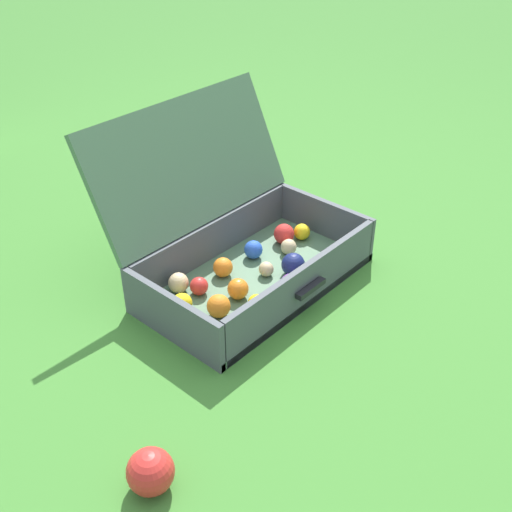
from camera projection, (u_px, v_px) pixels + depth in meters
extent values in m
plane|color=#3D7A2D|center=(246.00, 278.00, 1.88)|extent=(16.00, 16.00, 0.00)
cube|color=#4C7051|center=(256.00, 281.00, 1.85)|extent=(0.67, 0.37, 0.03)
cube|color=#4C5156|center=(171.00, 318.00, 1.61)|extent=(0.02, 0.37, 0.15)
cube|color=#4C5156|center=(324.00, 221.00, 2.02)|extent=(0.02, 0.37, 0.15)
cube|color=#4C5156|center=(304.00, 288.00, 1.72)|extent=(0.64, 0.02, 0.15)
cube|color=#4C5156|center=(213.00, 242.00, 1.91)|extent=(0.64, 0.02, 0.15)
cube|color=#4C7051|center=(189.00, 162.00, 1.83)|extent=(0.67, 0.18, 0.34)
cube|color=black|center=(310.00, 289.00, 1.70)|extent=(0.11, 0.02, 0.02)
sphere|color=#D1B784|center=(178.00, 283.00, 1.77)|extent=(0.06, 0.06, 0.06)
sphere|color=purple|center=(291.00, 284.00, 1.76)|extent=(0.06, 0.06, 0.06)
sphere|color=orange|center=(219.00, 306.00, 1.68)|extent=(0.06, 0.06, 0.06)
sphere|color=yellow|center=(257.00, 303.00, 1.70)|extent=(0.05, 0.05, 0.05)
sphere|color=orange|center=(238.00, 289.00, 1.75)|extent=(0.06, 0.06, 0.06)
sphere|color=navy|center=(293.00, 265.00, 1.84)|extent=(0.07, 0.07, 0.07)
sphere|color=red|center=(284.00, 234.00, 1.98)|extent=(0.07, 0.07, 0.07)
sphere|color=yellow|center=(182.00, 303.00, 1.70)|extent=(0.06, 0.06, 0.06)
sphere|color=blue|center=(253.00, 250.00, 1.91)|extent=(0.06, 0.06, 0.06)
sphere|color=red|center=(199.00, 286.00, 1.76)|extent=(0.05, 0.05, 0.05)
sphere|color=#D1B784|center=(266.00, 269.00, 1.84)|extent=(0.04, 0.04, 0.04)
sphere|color=#D1B784|center=(289.00, 247.00, 1.93)|extent=(0.05, 0.05, 0.05)
sphere|color=yellow|center=(302.00, 232.00, 2.01)|extent=(0.05, 0.05, 0.05)
sphere|color=orange|center=(223.00, 267.00, 1.83)|extent=(0.06, 0.06, 0.06)
sphere|color=red|center=(150.00, 472.00, 1.25)|extent=(0.10, 0.10, 0.10)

